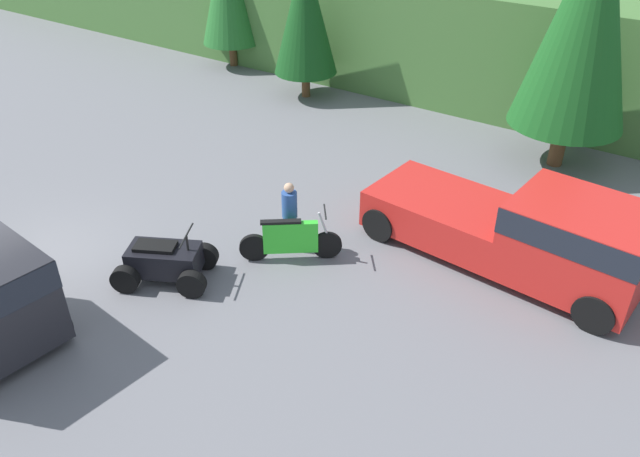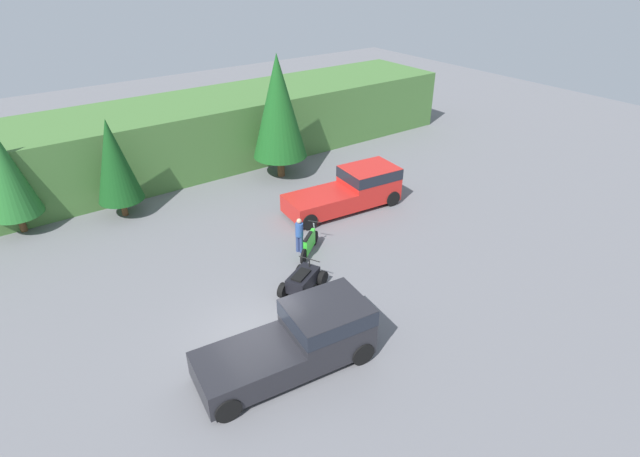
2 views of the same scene
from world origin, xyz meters
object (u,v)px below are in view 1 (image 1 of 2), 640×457
at_px(pickup_truck_red, 531,231).
at_px(dirt_bike, 291,240).
at_px(quad_atv, 165,262).
at_px(rider_person, 290,213).

bearing_deg(pickup_truck_red, dirt_bike, -145.48).
bearing_deg(quad_atv, pickup_truck_red, 8.89).
relative_size(pickup_truck_red, dirt_bike, 3.32).
distance_m(pickup_truck_red, quad_atv, 7.60).
relative_size(pickup_truck_red, rider_person, 3.71).
distance_m(dirt_bike, quad_atv, 2.69).
bearing_deg(dirt_bike, rider_person, 90.40).
distance_m(pickup_truck_red, rider_person, 5.10).
height_order(pickup_truck_red, rider_person, pickup_truck_red).
height_order(pickup_truck_red, quad_atv, pickup_truck_red).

